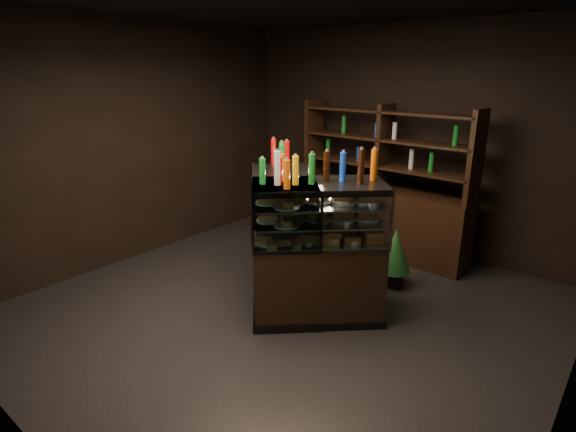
% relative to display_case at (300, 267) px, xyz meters
% --- Properties ---
extents(ground, '(5.00, 5.00, 0.00)m').
position_rel_display_case_xyz_m(ground, '(-0.08, -0.08, -0.47)').
color(ground, black).
rests_on(ground, ground).
extents(room_shell, '(5.02, 5.02, 3.01)m').
position_rel_display_case_xyz_m(room_shell, '(-0.08, -0.08, 1.47)').
color(room_shell, black).
rests_on(room_shell, ground).
extents(display_case, '(1.81, 1.38, 1.41)m').
position_rel_display_case_xyz_m(display_case, '(0.00, 0.00, 0.00)').
color(display_case, black).
rests_on(display_case, ground).
extents(food_display, '(1.42, 0.97, 0.44)m').
position_rel_display_case_xyz_m(food_display, '(-0.00, -0.00, 0.60)').
color(food_display, '#C68B47').
rests_on(food_display, display_case).
extents(bottles_top, '(1.25, 0.83, 0.30)m').
position_rel_display_case_xyz_m(bottles_top, '(0.00, 0.00, 1.07)').
color(bottles_top, '#147223').
rests_on(bottles_top, display_case).
extents(potted_conifer, '(0.37, 0.37, 0.79)m').
position_rel_display_case_xyz_m(potted_conifer, '(0.52, 1.11, -0.02)').
color(potted_conifer, black).
rests_on(potted_conifer, ground).
extents(back_shelving, '(2.46, 0.56, 2.00)m').
position_rel_display_case_xyz_m(back_shelving, '(-0.14, 1.97, 0.13)').
color(back_shelving, black).
rests_on(back_shelving, ground).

